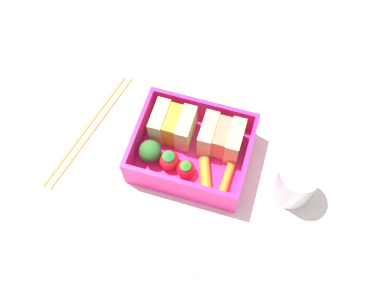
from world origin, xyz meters
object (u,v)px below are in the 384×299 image
Objects in this scene: strawberry_far_left at (188,170)px; broccoli_floret at (150,151)px; sandwich_left at (173,125)px; strawberry_left at (169,160)px; carrot_stick_far_left at (226,181)px; chopstick_pair at (88,129)px; sandwich_center_left at (221,138)px; drinking_glass at (295,182)px; carrot_stick_left at (205,173)px; folded_napkin at (138,265)px.

broccoli_floret is at bearing 172.09° from strawberry_far_left.
sandwich_left is 5.12cm from strawberry_left.
carrot_stick_far_left is 22.17cm from chopstick_pair.
sandwich_left is 1.00× the size of sandwich_center_left.
strawberry_left is 17.43cm from drinking_glass.
sandwich_left is at bearing 180.00° from sandwich_center_left.
strawberry_left reaches higher than strawberry_far_left.
sandwich_center_left reaches higher than chopstick_pair.
sandwich_left is 1.31× the size of carrot_stick_left.
strawberry_far_left is 14.55cm from drinking_glass.
strawberry_far_left is 2.48cm from carrot_stick_left.
strawberry_left is 0.48× the size of drinking_glass.
chopstick_pair is at bearing 170.10° from strawberry_far_left.
folded_napkin is at bearing -120.15° from carrot_stick_far_left.
sandwich_center_left is 0.27× the size of chopstick_pair.
chopstick_pair is at bearing 170.48° from strawberry_left.
chopstick_pair is 31.09cm from drinking_glass.
drinking_glass reaches higher than folded_napkin.
drinking_glass is at bearing 7.48° from carrot_stick_left.
broccoli_floret is 5.82cm from strawberry_far_left.
sandwich_center_left is at bearing 28.09° from broccoli_floret.
carrot_stick_left is (6.24, -5.17, -1.73)cm from sandwich_left.
strawberry_left reaches higher than carrot_stick_far_left.
chopstick_pair is (-12.63, -2.67, -3.32)cm from sandwich_left.
folded_napkin is at bearing -137.33° from drinking_glass.
carrot_stick_left is 0.36× the size of folded_napkin.
drinking_glass is (30.91, -0.91, 3.24)cm from chopstick_pair.
broccoli_floret reaches higher than carrot_stick_left.
broccoli_floret is at bearing 177.14° from carrot_stick_left.
drinking_glass is (11.16, -3.59, -0.09)cm from sandwich_center_left.
chopstick_pair is at bearing 172.47° from carrot_stick_left.
broccoli_floret is 8.21cm from carrot_stick_left.
broccoli_floret is 0.19× the size of chopstick_pair.
drinking_glass reaches higher than chopstick_pair.
strawberry_far_left is 14.24cm from folded_napkin.
broccoli_floret is 0.32× the size of folded_napkin.
carrot_stick_far_left is at bearing -2.88° from broccoli_floret.
strawberry_far_left is (5.70, -0.79, -0.87)cm from broccoli_floret.
sandwich_left and sandwich_center_left have the same top height.
broccoli_floret reaches higher than carrot_stick_far_left.
broccoli_floret is 1.23× the size of strawberry_far_left.
sandwich_center_left is at bearing 0.00° from sandwich_left.
carrot_stick_left is at bearing -39.62° from sandwich_left.
chopstick_pair is (-16.52, 2.88, -2.28)cm from strawberry_far_left.
sandwich_center_left is at bearing 162.18° from drinking_glass.
folded_napkin is at bearing -101.07° from strawberry_far_left.
strawberry_left is (0.92, -4.95, -0.93)cm from sandwich_left.
strawberry_far_left is at bearing -170.60° from carrot_stick_left.
broccoli_floret reaches higher than folded_napkin.
broccoli_floret is 0.89× the size of carrot_stick_left.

